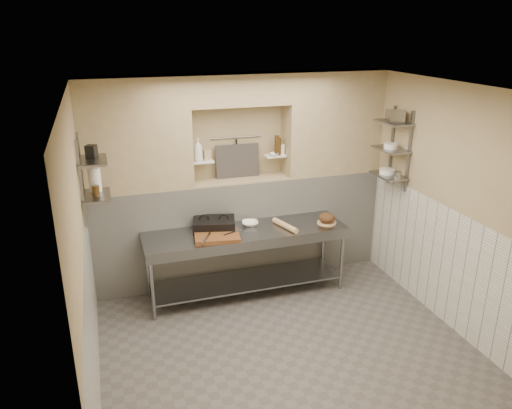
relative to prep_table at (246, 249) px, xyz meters
name	(u,v)px	position (x,y,z in m)	size (l,w,h in m)	color
floor	(284,346)	(0.09, -1.18, -0.69)	(4.00, 3.90, 0.10)	#4B4642
ceiling	(290,84)	(0.09, -1.18, 2.21)	(4.00, 3.90, 0.10)	silver
wall_left	(77,254)	(-1.96, -1.18, 0.76)	(0.10, 3.90, 2.80)	tan
wall_right	(453,207)	(2.14, -1.18, 0.76)	(0.10, 3.90, 2.80)	tan
wall_back	(235,175)	(0.09, 0.82, 0.76)	(4.00, 0.10, 2.80)	tan
wall_front	(393,337)	(0.09, -3.18, 0.76)	(4.00, 0.10, 2.80)	tan
backwall_lower	(240,228)	(0.09, 0.57, 0.06)	(4.00, 0.40, 1.40)	silver
alcove_sill	(240,179)	(0.09, 0.57, 0.77)	(1.30, 0.40, 0.02)	tan
backwall_pillar_left	(135,135)	(-1.24, 0.57, 1.46)	(1.35, 0.40, 1.40)	tan
backwall_pillar_right	(332,123)	(1.41, 0.57, 1.46)	(1.35, 0.40, 1.40)	tan
backwall_header	(239,89)	(0.09, 0.57, 1.96)	(1.30, 0.40, 0.40)	tan
wainscot_left	(92,319)	(-1.90, -1.18, 0.06)	(0.02, 3.90, 1.40)	silver
wainscot_right	(441,263)	(2.08, -1.18, 0.06)	(0.02, 3.90, 1.40)	silver
alcove_shelf_left	(203,161)	(-0.41, 0.57, 1.06)	(0.28, 0.16, 0.03)	white
alcove_shelf_right	(275,156)	(0.59, 0.57, 1.06)	(0.28, 0.16, 0.03)	white
utensil_rail	(236,137)	(0.09, 0.74, 1.31)	(0.02, 0.02, 0.70)	gray
hanging_steel	(236,150)	(0.09, 0.72, 1.14)	(0.02, 0.02, 0.30)	black
splash_panel	(238,161)	(0.09, 0.67, 1.00)	(0.60, 0.02, 0.45)	#383330
shelf_rail_left_a	(82,174)	(-1.89, 0.07, 1.16)	(0.03, 0.03, 0.95)	slate
shelf_rail_left_b	(81,185)	(-1.89, -0.33, 1.16)	(0.03, 0.03, 0.95)	slate
wall_shelf_left_lower	(96,196)	(-1.75, -0.13, 0.96)	(0.30, 0.50, 0.03)	slate
wall_shelf_left_upper	(92,160)	(-1.75, -0.13, 1.36)	(0.30, 0.50, 0.03)	slate
shelf_rail_right_a	(392,145)	(2.06, 0.07, 1.21)	(0.03, 0.03, 1.05)	slate
shelf_rail_right_b	(409,152)	(2.06, -0.33, 1.21)	(0.03, 0.03, 1.05)	slate
wall_shelf_right_lower	(389,175)	(1.93, -0.13, 0.86)	(0.30, 0.50, 0.03)	slate
wall_shelf_right_mid	(391,149)	(1.93, -0.13, 1.21)	(0.30, 0.50, 0.03)	slate
wall_shelf_right_upper	(394,122)	(1.93, -0.13, 1.56)	(0.30, 0.50, 0.03)	slate
prep_table	(246,249)	(0.00, 0.00, 0.00)	(2.60, 0.70, 0.90)	gray
panini_press	(214,224)	(-0.38, 0.16, 0.33)	(0.60, 0.49, 0.14)	black
cutting_board	(217,237)	(-0.41, -0.12, 0.28)	(0.54, 0.38, 0.05)	brown
knife_blade	(232,233)	(-0.21, -0.11, 0.31)	(0.27, 0.03, 0.01)	gray
tongs	(207,238)	(-0.55, -0.20, 0.32)	(0.03, 0.03, 0.29)	gray
mixing_bowl	(250,223)	(0.10, 0.16, 0.28)	(0.21, 0.21, 0.05)	white
rolling_pin	(285,225)	(0.51, -0.06, 0.29)	(0.07, 0.07, 0.47)	tan
bread_board	(327,223)	(1.09, -0.08, 0.26)	(0.25, 0.25, 0.01)	tan
bread_loaf	(327,218)	(1.09, -0.08, 0.34)	(0.21, 0.21, 0.13)	#4C2D19
bottle_soap	(198,150)	(-0.47, 0.54, 1.22)	(0.11, 0.12, 0.30)	white
jar_alcove	(207,155)	(-0.35, 0.59, 1.14)	(0.09, 0.09, 0.13)	tan
bowl_alcove	(274,154)	(0.55, 0.52, 1.09)	(0.12, 0.12, 0.04)	white
condiment_a	(279,146)	(0.63, 0.55, 1.19)	(0.06, 0.06, 0.23)	#36240D
condiment_b	(277,145)	(0.61, 0.56, 1.20)	(0.07, 0.07, 0.26)	#36240D
condiment_c	(282,149)	(0.69, 0.58, 1.14)	(0.08, 0.08, 0.13)	white
jug_left	(95,180)	(-1.75, 0.00, 1.10)	(0.13, 0.13, 0.27)	white
jar_left	(96,191)	(-1.75, -0.19, 1.03)	(0.08, 0.08, 0.12)	#36240D
box_left_upper	(91,152)	(-1.75, -0.10, 1.44)	(0.10, 0.10, 0.15)	black
bowl_right	(387,171)	(1.93, -0.09, 0.90)	(0.20, 0.20, 0.06)	white
canister_right	(398,175)	(1.93, -0.34, 0.92)	(0.09, 0.09, 0.09)	gray
bowl_right_mid	(391,146)	(1.93, -0.12, 1.25)	(0.18, 0.18, 0.06)	white
basket_right	(395,116)	(1.93, -0.16, 1.64)	(0.18, 0.23, 0.14)	gray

